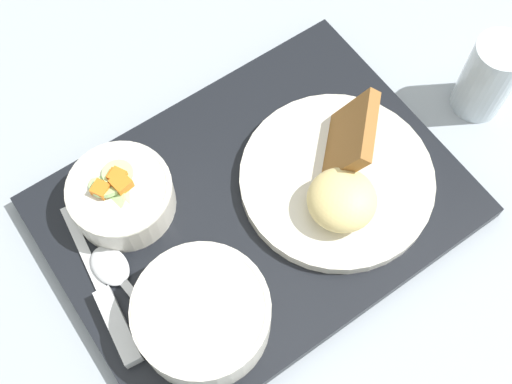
# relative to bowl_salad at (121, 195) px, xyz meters

# --- Properties ---
(ground_plane) EXTENTS (4.00, 4.00, 0.00)m
(ground_plane) POSITION_rel_bowl_salad_xyz_m (0.11, -0.09, -0.05)
(ground_plane) COLOR #99A3AD
(serving_tray) EXTENTS (0.45, 0.34, 0.02)m
(serving_tray) POSITION_rel_bowl_salad_xyz_m (0.11, -0.09, -0.04)
(serving_tray) COLOR black
(serving_tray) RESTS_ON ground_plane
(bowl_salad) EXTENTS (0.11, 0.11, 0.06)m
(bowl_salad) POSITION_rel_bowl_salad_xyz_m (0.00, 0.00, 0.00)
(bowl_salad) COLOR silver
(bowl_salad) RESTS_ON serving_tray
(bowl_soup) EXTENTS (0.13, 0.13, 0.06)m
(bowl_soup) POSITION_rel_bowl_salad_xyz_m (-0.01, -0.16, 0.00)
(bowl_soup) COLOR silver
(bowl_soup) RESTS_ON serving_tray
(plate_main) EXTENTS (0.22, 0.22, 0.08)m
(plate_main) POSITION_rel_bowl_salad_xyz_m (0.20, -0.12, -0.01)
(plate_main) COLOR silver
(plate_main) RESTS_ON serving_tray
(knife) EXTENTS (0.04, 0.19, 0.02)m
(knife) POSITION_rel_bowl_salad_xyz_m (-0.08, -0.10, -0.02)
(knife) COLOR silver
(knife) RESTS_ON serving_tray
(spoon) EXTENTS (0.04, 0.15, 0.01)m
(spoon) POSITION_rel_bowl_salad_xyz_m (-0.05, -0.07, -0.02)
(spoon) COLOR silver
(spoon) RESTS_ON serving_tray
(glass_water) EXTENTS (0.06, 0.06, 0.10)m
(glass_water) POSITION_rel_bowl_salad_xyz_m (0.42, -0.13, 0.00)
(glass_water) COLOR silver
(glass_water) RESTS_ON ground_plane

